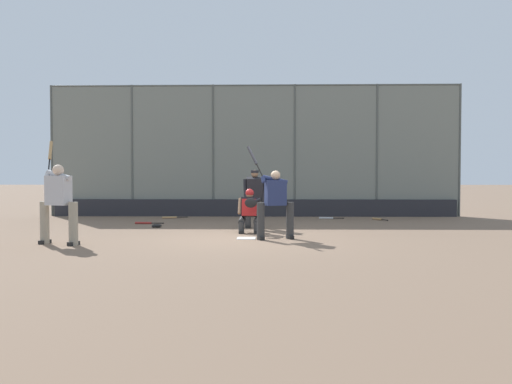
{
  "coord_description": "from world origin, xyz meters",
  "views": [
    {
      "loc": [
        -0.48,
        11.51,
        1.43
      ],
      "look_at": [
        -0.2,
        -1.0,
        1.05
      ],
      "focal_mm": 35.0,
      "sensor_mm": 36.0,
      "label": 1
    }
  ],
  "objects_px": {
    "spare_bat_near_backstop": "(378,219)",
    "spare_bat_third_base_side": "(146,223)",
    "spare_bat_by_padding": "(171,217)",
    "batter_at_plate": "(275,202)",
    "batter_on_deck": "(58,201)",
    "baseball_loose": "(293,225)",
    "catcher_behind_plate": "(250,210)",
    "fielding_glove_on_dirt": "(156,226)",
    "umpire_home": "(255,197)",
    "spare_bat_first_base_side": "(328,218)"
  },
  "relations": [
    {
      "from": "catcher_behind_plate",
      "to": "spare_bat_third_base_side",
      "type": "relative_size",
      "value": 1.26
    },
    {
      "from": "catcher_behind_plate",
      "to": "spare_bat_first_base_side",
      "type": "bearing_deg",
      "value": -118.01
    },
    {
      "from": "spare_bat_near_backstop",
      "to": "spare_bat_third_base_side",
      "type": "relative_size",
      "value": 0.9
    },
    {
      "from": "umpire_home",
      "to": "batter_on_deck",
      "type": "relative_size",
      "value": 0.73
    },
    {
      "from": "spare_bat_near_backstop",
      "to": "spare_bat_third_base_side",
      "type": "xyz_separation_m",
      "value": [
        7.37,
        1.58,
        0.0
      ]
    },
    {
      "from": "batter_at_plate",
      "to": "batter_on_deck",
      "type": "bearing_deg",
      "value": -4.94
    },
    {
      "from": "catcher_behind_plate",
      "to": "spare_bat_near_backstop",
      "type": "height_order",
      "value": "catcher_behind_plate"
    },
    {
      "from": "spare_bat_first_base_side",
      "to": "batter_on_deck",
      "type": "bearing_deg",
      "value": 53.54
    },
    {
      "from": "batter_on_deck",
      "to": "fielding_glove_on_dirt",
      "type": "distance_m",
      "value": 3.88
    },
    {
      "from": "spare_bat_third_base_side",
      "to": "fielding_glove_on_dirt",
      "type": "xyz_separation_m",
      "value": [
        -0.56,
        1.03,
        0.02
      ]
    },
    {
      "from": "catcher_behind_plate",
      "to": "fielding_glove_on_dirt",
      "type": "xyz_separation_m",
      "value": [
        2.68,
        -1.28,
        -0.53
      ]
    },
    {
      "from": "batter_at_plate",
      "to": "umpire_home",
      "type": "distance_m",
      "value": 2.53
    },
    {
      "from": "catcher_behind_plate",
      "to": "baseball_loose",
      "type": "height_order",
      "value": "catcher_behind_plate"
    },
    {
      "from": "catcher_behind_plate",
      "to": "umpire_home",
      "type": "distance_m",
      "value": 1.21
    },
    {
      "from": "baseball_loose",
      "to": "fielding_glove_on_dirt",
      "type": "bearing_deg",
      "value": 6.49
    },
    {
      "from": "catcher_behind_plate",
      "to": "batter_on_deck",
      "type": "height_order",
      "value": "batter_on_deck"
    },
    {
      "from": "catcher_behind_plate",
      "to": "batter_on_deck",
      "type": "relative_size",
      "value": 0.51
    },
    {
      "from": "batter_at_plate",
      "to": "catcher_behind_plate",
      "type": "xyz_separation_m",
      "value": [
        0.63,
        -1.3,
        -0.27
      ]
    },
    {
      "from": "spare_bat_first_base_side",
      "to": "catcher_behind_plate",
      "type": "bearing_deg",
      "value": 67.63
    },
    {
      "from": "batter_at_plate",
      "to": "baseball_loose",
      "type": "bearing_deg",
      "value": -117.51
    },
    {
      "from": "catcher_behind_plate",
      "to": "fielding_glove_on_dirt",
      "type": "bearing_deg",
      "value": -22.79
    },
    {
      "from": "umpire_home",
      "to": "batter_on_deck",
      "type": "xyz_separation_m",
      "value": [
        4.06,
        3.46,
        0.05
      ]
    },
    {
      "from": "umpire_home",
      "to": "spare_bat_first_base_side",
      "type": "distance_m",
      "value": 4.0
    },
    {
      "from": "umpire_home",
      "to": "spare_bat_first_base_side",
      "type": "bearing_deg",
      "value": -131.58
    },
    {
      "from": "fielding_glove_on_dirt",
      "to": "baseball_loose",
      "type": "relative_size",
      "value": 3.77
    },
    {
      "from": "spare_bat_near_backstop",
      "to": "fielding_glove_on_dirt",
      "type": "distance_m",
      "value": 7.3
    },
    {
      "from": "batter_at_plate",
      "to": "spare_bat_near_backstop",
      "type": "distance_m",
      "value": 6.31
    },
    {
      "from": "batter_at_plate",
      "to": "spare_bat_by_padding",
      "type": "height_order",
      "value": "batter_at_plate"
    },
    {
      "from": "catcher_behind_plate",
      "to": "spare_bat_third_base_side",
      "type": "distance_m",
      "value": 4.01
    },
    {
      "from": "spare_bat_third_base_side",
      "to": "fielding_glove_on_dirt",
      "type": "height_order",
      "value": "fielding_glove_on_dirt"
    },
    {
      "from": "baseball_loose",
      "to": "umpire_home",
      "type": "bearing_deg",
      "value": 26.44
    },
    {
      "from": "batter_at_plate",
      "to": "spare_bat_first_base_side",
      "type": "relative_size",
      "value": 2.6
    },
    {
      "from": "catcher_behind_plate",
      "to": "fielding_glove_on_dirt",
      "type": "relative_size",
      "value": 4.04
    },
    {
      "from": "umpire_home",
      "to": "baseball_loose",
      "type": "height_order",
      "value": "umpire_home"
    },
    {
      "from": "catcher_behind_plate",
      "to": "spare_bat_third_base_side",
      "type": "bearing_deg",
      "value": -32.77
    },
    {
      "from": "spare_bat_first_base_side",
      "to": "fielding_glove_on_dirt",
      "type": "relative_size",
      "value": 2.96
    },
    {
      "from": "batter_at_plate",
      "to": "fielding_glove_on_dirt",
      "type": "distance_m",
      "value": 4.27
    },
    {
      "from": "batter_on_deck",
      "to": "spare_bat_first_base_side",
      "type": "bearing_deg",
      "value": -115.95
    },
    {
      "from": "catcher_behind_plate",
      "to": "spare_bat_first_base_side",
      "type": "distance_m",
      "value": 4.97
    },
    {
      "from": "spare_bat_third_base_side",
      "to": "fielding_glove_on_dirt",
      "type": "distance_m",
      "value": 1.17
    },
    {
      "from": "batter_at_plate",
      "to": "spare_bat_first_base_side",
      "type": "xyz_separation_m",
      "value": [
        -1.89,
        -5.54,
        -0.82
      ]
    },
    {
      "from": "baseball_loose",
      "to": "batter_on_deck",
      "type": "bearing_deg",
      "value": 37.83
    },
    {
      "from": "catcher_behind_plate",
      "to": "spare_bat_first_base_side",
      "type": "relative_size",
      "value": 1.36
    },
    {
      "from": "spare_bat_near_backstop",
      "to": "spare_bat_by_padding",
      "type": "bearing_deg",
      "value": 63.94
    },
    {
      "from": "batter_at_plate",
      "to": "spare_bat_third_base_side",
      "type": "distance_m",
      "value": 5.35
    },
    {
      "from": "spare_bat_by_padding",
      "to": "fielding_glove_on_dirt",
      "type": "bearing_deg",
      "value": 75.28
    },
    {
      "from": "batter_at_plate",
      "to": "umpire_home",
      "type": "xyz_separation_m",
      "value": [
        0.53,
        -2.47,
        0.01
      ]
    },
    {
      "from": "spare_bat_third_base_side",
      "to": "baseball_loose",
      "type": "xyz_separation_m",
      "value": [
        -4.42,
        0.59,
        0.0
      ]
    },
    {
      "from": "batter_at_plate",
      "to": "baseball_loose",
      "type": "xyz_separation_m",
      "value": [
        -0.56,
        -3.01,
        -0.82
      ]
    },
    {
      "from": "spare_bat_near_backstop",
      "to": "spare_bat_by_padding",
      "type": "distance_m",
      "value": 7.01
    }
  ]
}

